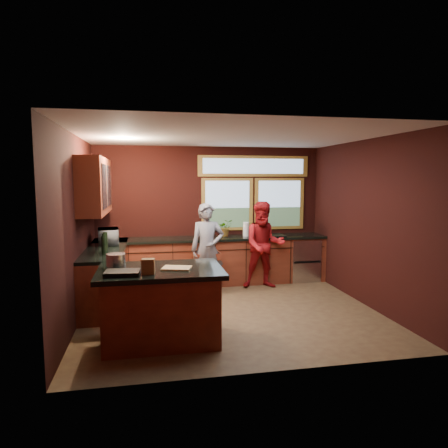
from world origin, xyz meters
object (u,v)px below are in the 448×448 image
object	(u,v)px
island	(161,305)
cutting_board	(177,268)
person_grey	(207,249)
person_red	(264,245)
stock_pot	(116,261)

from	to	relation	value
island	cutting_board	xyz separation A→B (m)	(0.20, -0.05, 0.48)
person_grey	cutting_board	world-z (taller)	person_grey
person_grey	cutting_board	distance (m)	2.13
person_grey	person_red	bearing A→B (deg)	13.66
island	stock_pot	world-z (taller)	stock_pot
person_red	cutting_board	xyz separation A→B (m)	(-1.81, -2.24, 0.13)
person_grey	stock_pot	bearing A→B (deg)	-126.24
person_grey	cutting_board	size ratio (longest dim) A/B	4.68
island	stock_pot	xyz separation A→B (m)	(-0.55, 0.15, 0.56)
person_red	stock_pot	bearing A→B (deg)	-134.06
cutting_board	stock_pot	xyz separation A→B (m)	(-0.75, 0.20, 0.08)
person_red	stock_pot	size ratio (longest dim) A/B	6.84
stock_pot	person_grey	bearing A→B (deg)	51.56
cutting_board	stock_pot	distance (m)	0.78
person_grey	stock_pot	size ratio (longest dim) A/B	6.82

